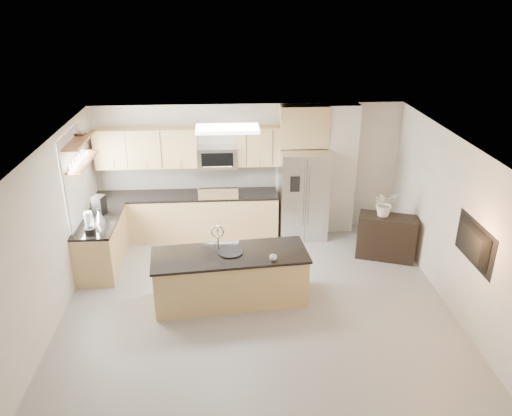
{
  "coord_description": "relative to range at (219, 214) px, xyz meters",
  "views": [
    {
      "loc": [
        -0.43,
        -6.14,
        4.6
      ],
      "look_at": [
        0.03,
        1.3,
        1.31
      ],
      "focal_mm": 35.0,
      "sensor_mm": 36.0,
      "label": 1
    }
  ],
  "objects": [
    {
      "name": "cup",
      "position": [
        0.84,
        -2.53,
        0.41
      ],
      "size": [
        0.14,
        0.14,
        0.09
      ],
      "primitive_type": "imported",
      "rotation": [
        0.0,
        0.0,
        -0.38
      ],
      "color": "silver",
      "rests_on": "island"
    },
    {
      "name": "wall_left",
      "position": [
        -2.4,
        -2.92,
        0.83
      ],
      "size": [
        0.02,
        6.5,
        2.6
      ],
      "primitive_type": "cube",
      "color": "silver",
      "rests_on": "floor"
    },
    {
      "name": "wall_back",
      "position": [
        0.6,
        0.33,
        0.83
      ],
      "size": [
        6.0,
        0.02,
        2.6
      ],
      "primitive_type": "cube",
      "color": "silver",
      "rests_on": "floor"
    },
    {
      "name": "bowl",
      "position": [
        -2.25,
        -0.72,
        1.9
      ],
      "size": [
        0.43,
        0.43,
        0.08
      ],
      "primitive_type": "imported",
      "rotation": [
        0.0,
        0.0,
        -0.4
      ],
      "color": "silver",
      "rests_on": "shelf_upper"
    },
    {
      "name": "ceiling_fixture",
      "position": [
        0.2,
        -1.32,
        2.09
      ],
      "size": [
        1.0,
        0.5,
        0.06
      ],
      "primitive_type": "cube",
      "color": "white",
      "rests_on": "ceiling"
    },
    {
      "name": "wall_right",
      "position": [
        3.6,
        -2.92,
        0.83
      ],
      "size": [
        0.02,
        6.5,
        2.6
      ],
      "primitive_type": "cube",
      "color": "silver",
      "rests_on": "floor"
    },
    {
      "name": "ceiling",
      "position": [
        0.6,
        -2.92,
        2.13
      ],
      "size": [
        6.0,
        6.5,
        0.02
      ],
      "primitive_type": "cube",
      "color": "white",
      "rests_on": "wall_back"
    },
    {
      "name": "kettle",
      "position": [
        -2.02,
        -1.16,
        0.56
      ],
      "size": [
        0.2,
        0.2,
        0.25
      ],
      "color": "silver",
      "rests_on": "left_counter"
    },
    {
      "name": "coffee_maker",
      "position": [
        -2.09,
        -0.82,
        0.61
      ],
      "size": [
        0.23,
        0.26,
        0.34
      ],
      "color": "black",
      "rests_on": "left_counter"
    },
    {
      "name": "television",
      "position": [
        3.51,
        -3.12,
        0.88
      ],
      "size": [
        0.14,
        1.08,
        0.62
      ],
      "primitive_type": "imported",
      "rotation": [
        0.0,
        0.0,
        1.57
      ],
      "color": "black",
      "rests_on": "wall_right"
    },
    {
      "name": "flower_vase",
      "position": [
        2.99,
        -1.01,
        0.71
      ],
      "size": [
        0.75,
        0.69,
        0.7
      ],
      "primitive_type": "imported",
      "rotation": [
        0.0,
        0.0,
        0.25
      ],
      "color": "silver",
      "rests_on": "credenza"
    },
    {
      "name": "upper_cabinets",
      "position": [
        -0.7,
        0.16,
        1.35
      ],
      "size": [
        3.5,
        0.33,
        0.75
      ],
      "color": "tan",
      "rests_on": "wall_back"
    },
    {
      "name": "shelf_upper",
      "position": [
        -2.25,
        -0.97,
        1.85
      ],
      "size": [
        0.3,
        1.2,
        0.04
      ],
      "primitive_type": "cube",
      "color": "brown",
      "rests_on": "wall_left"
    },
    {
      "name": "range",
      "position": [
        0.0,
        0.0,
        0.0
      ],
      "size": [
        0.76,
        0.64,
        1.14
      ],
      "color": "black",
      "rests_on": "floor"
    },
    {
      "name": "back_counter",
      "position": [
        -0.63,
        0.01,
        -0.0
      ],
      "size": [
        3.55,
        0.66,
        1.44
      ],
      "color": "tan",
      "rests_on": "floor"
    },
    {
      "name": "credenza",
      "position": [
        3.07,
        -1.08,
        -0.06
      ],
      "size": [
        1.13,
        0.76,
        0.83
      ],
      "primitive_type": "cube",
      "rotation": [
        0.0,
        0.0,
        -0.34
      ],
      "color": "black",
      "rests_on": "floor"
    },
    {
      "name": "partition_column",
      "position": [
        2.42,
        0.18,
        0.83
      ],
      "size": [
        0.6,
        0.3,
        2.6
      ],
      "primitive_type": "cube",
      "color": "beige",
      "rests_on": "floor"
    },
    {
      "name": "floor",
      "position": [
        0.6,
        -2.92,
        -0.47
      ],
      "size": [
        6.5,
        6.5,
        0.0
      ],
      "primitive_type": "plane",
      "color": "gray",
      "rests_on": "ground"
    },
    {
      "name": "window",
      "position": [
        -2.38,
        -1.07,
        1.18
      ],
      "size": [
        0.04,
        1.15,
        1.65
      ],
      "color": "white",
      "rests_on": "wall_left"
    },
    {
      "name": "island",
      "position": [
        0.19,
        -2.28,
        -0.05
      ],
      "size": [
        2.49,
        1.1,
        1.26
      ],
      "rotation": [
        0.0,
        0.0,
        0.09
      ],
      "color": "tan",
      "rests_on": "floor"
    },
    {
      "name": "microwave",
      "position": [
        0.0,
        0.12,
        1.16
      ],
      "size": [
        0.76,
        0.4,
        0.4
      ],
      "color": "silver",
      "rests_on": "upper_cabinets"
    },
    {
      "name": "blender",
      "position": [
        -2.07,
        -1.64,
        0.62
      ],
      "size": [
        0.17,
        0.17,
        0.4
      ],
      "color": "black",
      "rests_on": "left_counter"
    },
    {
      "name": "shelf_lower",
      "position": [
        -2.25,
        -0.97,
        1.48
      ],
      "size": [
        0.3,
        1.2,
        0.04
      ],
      "primitive_type": "cube",
      "color": "brown",
      "rests_on": "wall_left"
    },
    {
      "name": "refrigerator",
      "position": [
        1.66,
        -0.05,
        0.42
      ],
      "size": [
        0.92,
        0.78,
        1.78
      ],
      "color": "silver",
      "rests_on": "floor"
    },
    {
      "name": "left_counter",
      "position": [
        -2.07,
        -1.07,
        -0.01
      ],
      "size": [
        0.66,
        1.5,
        0.92
      ],
      "color": "tan",
      "rests_on": "floor"
    },
    {
      "name": "platter",
      "position": [
        0.2,
        -2.25,
        0.38
      ],
      "size": [
        0.51,
        0.51,
        0.02
      ],
      "primitive_type": "cylinder",
      "rotation": [
        0.0,
        0.0,
        0.42
      ],
      "color": "black",
      "rests_on": "island"
    }
  ]
}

